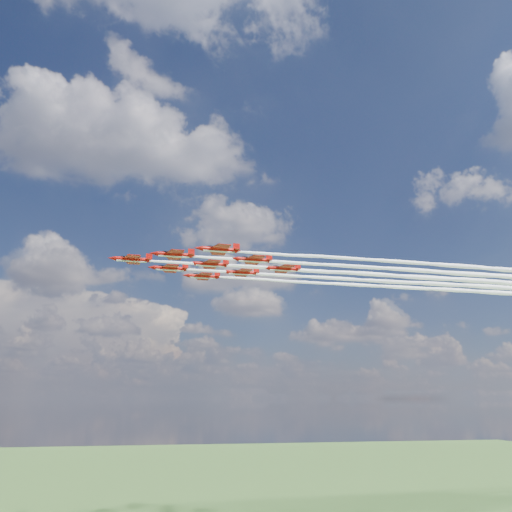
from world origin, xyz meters
name	(u,v)px	position (x,y,z in m)	size (l,w,h in m)	color
jet_lead	(365,274)	(50.18, -1.23, 74.15)	(149.63, 14.43, 3.00)	#A60D09
jet_row2_port	(409,270)	(61.65, -8.22, 74.15)	(149.63, 14.43, 3.00)	#A60D09
jet_row2_starb	(385,281)	(60.77, 7.03, 74.15)	(149.63, 14.43, 3.00)	#A60D09
jet_row3_port	(457,266)	(73.13, -15.20, 74.15)	(149.63, 14.43, 3.00)	#A60D09
jet_row3_centre	(428,278)	(72.25, 0.05, 74.15)	(149.63, 14.43, 3.00)	#A60D09
jet_row3_starb	(404,288)	(71.37, 15.30, 74.15)	(149.63, 14.43, 3.00)	#A60D09
jet_row4_port	(473,274)	(83.72, -6.94, 74.15)	(149.63, 14.43, 3.00)	#A60D09
jet_row4_starb	(444,285)	(82.84, 8.31, 74.15)	(149.63, 14.43, 3.00)	#A60D09
jet_tail	(487,281)	(94.32, 1.32, 74.15)	(149.63, 14.43, 3.00)	#A60D09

